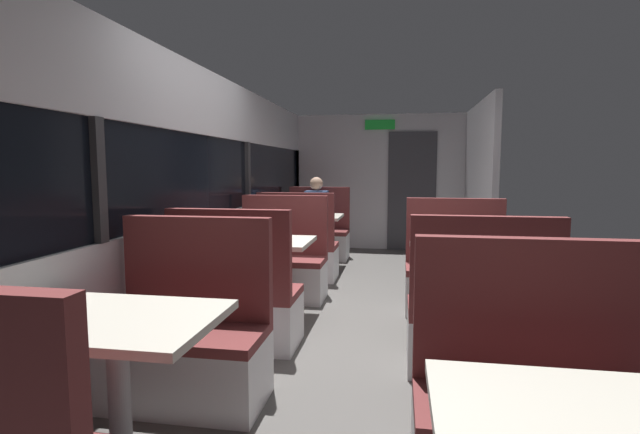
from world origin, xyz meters
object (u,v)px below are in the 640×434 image
Objects in this scene: bench_mid_window_facing_end at (237,305)px; bench_front_aisle_facing_entry at (530,428)px; dining_table_mid_window at (262,250)px; coffee_cup_primary at (455,242)px; bench_mid_window_facing_entry at (281,268)px; bench_far_window_facing_end at (299,253)px; dining_table_rear_aisle at (466,261)px; bench_far_window_facing_entry at (318,237)px; seated_passenger at (317,224)px; dining_table_near_window at (117,338)px; bench_rear_aisle_facing_end at (479,326)px; bench_rear_aisle_facing_entry at (455,279)px; bench_near_window_facing_entry at (188,347)px; dining_table_far_window at (309,222)px.

bench_front_aisle_facing_entry is (1.79, -1.48, 0.00)m from bench_mid_window_facing_end.
dining_table_mid_window is 10.00× the size of coffee_cup_primary.
dining_table_mid_window is at bearing 176.41° from coffee_cup_primary.
bench_mid_window_facing_end is 1.00× the size of bench_mid_window_facing_entry.
dining_table_rear_aisle is (1.79, -1.78, 0.31)m from bench_far_window_facing_end.
seated_passenger reaches higher than bench_far_window_facing_entry.
dining_table_near_window is at bearing -90.00° from bench_far_window_facing_entry.
bench_far_window_facing_end is at bearing 135.44° from coffee_cup_primary.
bench_rear_aisle_facing_end is at bearing -54.14° from bench_far_window_facing_end.
bench_far_window_facing_entry reaches higher than dining_table_mid_window.
bench_far_window_facing_entry is (0.00, 2.28, 0.00)m from bench_mid_window_facing_entry.
bench_rear_aisle_facing_entry is 12.22× the size of coffee_cup_primary.
bench_mid_window_facing_entry and bench_rear_aisle_facing_entry have the same top height.
dining_table_rear_aisle is 0.19m from coffee_cup_primary.
bench_far_window_facing_end is 1.22× the size of dining_table_rear_aisle.
bench_near_window_facing_entry is at bearing -90.00° from bench_far_window_facing_entry.
bench_rear_aisle_facing_end is (1.79, -0.90, -0.31)m from dining_table_mid_window.
bench_front_aisle_facing_entry is at bearing -90.00° from dining_table_rear_aisle.
bench_near_window_facing_entry is 1.61m from dining_table_mid_window.
dining_table_near_window is 2.99m from bench_mid_window_facing_entry.
bench_rear_aisle_facing_entry reaches higher than coffee_cup_primary.
bench_front_aisle_facing_entry reaches higher than dining_table_rear_aisle.
dining_table_rear_aisle is 0.77m from bench_rear_aisle_facing_entry.
bench_front_aisle_facing_entry is (1.79, -5.15, 0.00)m from bench_far_window_facing_entry.
bench_mid_window_facing_entry and bench_rear_aisle_facing_end have the same top height.
bench_far_window_facing_entry is (0.00, 0.70, -0.31)m from dining_table_far_window.
bench_mid_window_facing_entry is at bearing 154.75° from coffee_cup_primary.
dining_table_mid_window is 1.61m from bench_far_window_facing_end.
bench_front_aisle_facing_entry is (1.79, 0.10, -0.31)m from dining_table_near_window.
bench_mid_window_facing_end is at bearing -146.19° from bench_rear_aisle_facing_entry.
dining_table_far_window is at bearing 90.00° from bench_near_window_facing_entry.
bench_far_window_facing_end is (0.00, -0.70, -0.31)m from dining_table_far_window.
bench_mid_window_facing_end is at bearing 90.00° from bench_near_window_facing_entry.
bench_near_window_facing_entry is at bearing 90.00° from dining_table_near_window.
bench_rear_aisle_facing_end reaches higher than coffee_cup_primary.
bench_near_window_facing_entry and bench_mid_window_facing_entry have the same top height.
bench_rear_aisle_facing_end is at bearing 90.00° from bench_front_aisle_facing_entry.
bench_far_window_facing_end reaches higher than dining_table_mid_window.
bench_near_window_facing_entry and bench_mid_window_facing_end have the same top height.
dining_table_far_window is at bearing 90.00° from dining_table_near_window.
bench_front_aisle_facing_entry is 12.22× the size of coffee_cup_primary.
bench_mid_window_facing_entry is 1.22× the size of dining_table_far_window.
dining_table_mid_window is at bearing -90.00° from dining_table_far_window.
bench_near_window_facing_entry is at bearing -90.00° from bench_mid_window_facing_entry.
dining_table_near_window and dining_table_mid_window have the same top height.
seated_passenger is at bearing 90.00° from bench_far_window_facing_end.
bench_far_window_facing_end is at bearing 90.00° from dining_table_mid_window.
dining_table_near_window is 0.82× the size of bench_front_aisle_facing_entry.
bench_front_aisle_facing_entry and bench_rear_aisle_facing_end have the same top height.
dining_table_near_window is 5.18m from seated_passenger.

